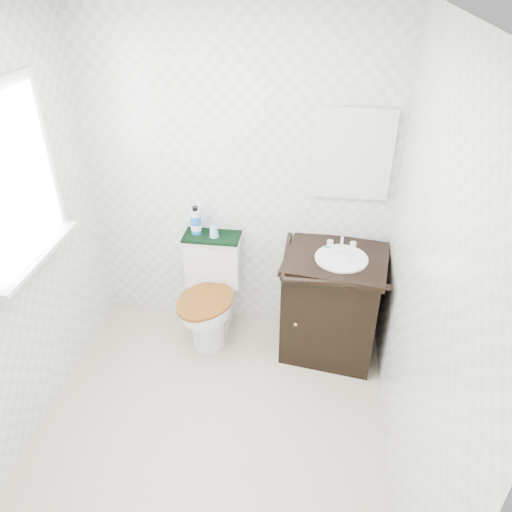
% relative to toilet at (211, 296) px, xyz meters
% --- Properties ---
extents(floor, '(2.40, 2.40, 0.00)m').
position_rel_toilet_xyz_m(floor, '(0.18, -0.97, -0.35)').
color(floor, '#B8B394').
rests_on(floor, ground).
extents(ceiling, '(2.40, 2.40, 0.00)m').
position_rel_toilet_xyz_m(ceiling, '(0.18, -0.97, 2.05)').
color(ceiling, silver).
rests_on(ceiling, wall_back).
extents(wall_back, '(2.40, 0.00, 2.40)m').
position_rel_toilet_xyz_m(wall_back, '(0.18, 0.23, 0.85)').
color(wall_back, silver).
rests_on(wall_back, ground).
extents(wall_front, '(2.40, 0.00, 2.40)m').
position_rel_toilet_xyz_m(wall_front, '(0.18, -2.17, 0.85)').
color(wall_front, silver).
rests_on(wall_front, ground).
extents(wall_right, '(0.00, 2.40, 2.40)m').
position_rel_toilet_xyz_m(wall_right, '(1.28, -0.97, 0.85)').
color(wall_right, silver).
rests_on(wall_right, ground).
extents(window, '(0.02, 0.70, 0.90)m').
position_rel_toilet_xyz_m(window, '(-0.89, -0.72, 1.20)').
color(window, white).
rests_on(window, wall_left).
extents(mirror, '(0.50, 0.02, 0.60)m').
position_rel_toilet_xyz_m(mirror, '(0.96, 0.21, 1.10)').
color(mirror, silver).
rests_on(mirror, wall_back).
extents(toilet, '(0.49, 0.67, 0.79)m').
position_rel_toilet_xyz_m(toilet, '(0.00, 0.00, 0.00)').
color(toilet, white).
rests_on(toilet, floor).
extents(vanity, '(0.76, 0.68, 0.92)m').
position_rel_toilet_xyz_m(vanity, '(0.91, -0.06, 0.08)').
color(vanity, black).
rests_on(vanity, floor).
extents(trash_bin, '(0.25, 0.23, 0.31)m').
position_rel_toilet_xyz_m(trash_bin, '(0.63, 0.13, -0.19)').
color(trash_bin, silver).
rests_on(trash_bin, floor).
extents(towel, '(0.42, 0.22, 0.02)m').
position_rel_toilet_xyz_m(towel, '(0.00, 0.12, 0.45)').
color(towel, black).
rests_on(towel, toilet).
extents(mouthwash_bottle, '(0.08, 0.08, 0.22)m').
position_rel_toilet_xyz_m(mouthwash_bottle, '(-0.12, 0.14, 0.56)').
color(mouthwash_bottle, blue).
rests_on(mouthwash_bottle, towel).
extents(cup, '(0.07, 0.07, 0.08)m').
position_rel_toilet_xyz_m(cup, '(0.02, 0.11, 0.50)').
color(cup, '#86B0DC').
rests_on(cup, towel).
extents(soap_bar, '(0.07, 0.04, 0.02)m').
position_rel_toilet_xyz_m(soap_bar, '(0.84, 0.03, 0.48)').
color(soap_bar, '#166D68').
rests_on(soap_bar, vanity).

